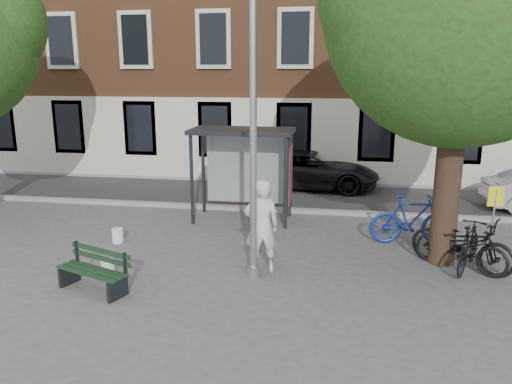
{
  "coord_description": "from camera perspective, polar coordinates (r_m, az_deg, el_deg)",
  "views": [
    {
      "loc": [
        1.63,
        -9.53,
        4.18
      ],
      "look_at": [
        -0.23,
        1.73,
        1.4
      ],
      "focal_mm": 35.0,
      "sensor_mm": 36.0,
      "label": 1
    }
  ],
  "objects": [
    {
      "name": "curb_near",
      "position": [
        15.19,
        2.87,
        -2.06
      ],
      "size": [
        40.0,
        0.25,
        0.12
      ],
      "primitive_type": "cube",
      "color": "gray",
      "rests_on": "ground"
    },
    {
      "name": "lamppost",
      "position": [
        9.77,
        -0.31,
        5.47
      ],
      "size": [
        0.28,
        0.35,
        6.11
      ],
      "color": "#9EA0A3",
      "rests_on": "ground"
    },
    {
      "name": "car_dark",
      "position": [
        18.26,
        6.29,
        2.55
      ],
      "size": [
        4.98,
        2.47,
        1.36
      ],
      "primitive_type": "imported",
      "rotation": [
        0.0,
        0.0,
        1.53
      ],
      "color": "black",
      "rests_on": "ground"
    },
    {
      "name": "curb_far",
      "position": [
        19.05,
        4.25,
        1.17
      ],
      "size": [
        40.0,
        0.25,
        0.12
      ],
      "primitive_type": "cube",
      "color": "gray",
      "rests_on": "ground"
    },
    {
      "name": "bench",
      "position": [
        10.3,
        -18.02,
        -8.74
      ],
      "size": [
        1.62,
        1.01,
        0.8
      ],
      "rotation": [
        0.0,
        0.0,
        -0.36
      ],
      "color": "#1E2328",
      "rests_on": "ground"
    },
    {
      "name": "bus_shelter",
      "position": [
        14.0,
        0.06,
        4.4
      ],
      "size": [
        2.85,
        1.45,
        2.62
      ],
      "color": "#1E2328",
      "rests_on": "ground"
    },
    {
      "name": "bike_c",
      "position": [
        11.6,
        22.4,
        -5.77
      ],
      "size": [
        2.05,
        1.64,
        1.04
      ],
      "primitive_type": "imported",
      "rotation": [
        0.0,
        0.0,
        1.01
      ],
      "color": "black",
      "rests_on": "ground"
    },
    {
      "name": "bike_b",
      "position": [
        12.87,
        17.41,
        -3.01
      ],
      "size": [
        2.13,
        0.86,
        1.24
      ],
      "primitive_type": "imported",
      "rotation": [
        0.0,
        0.0,
        1.71
      ],
      "color": "navy",
      "rests_on": "ground"
    },
    {
      "name": "bike_a",
      "position": [
        11.66,
        22.48,
        -5.35
      ],
      "size": [
        2.3,
        1.86,
        1.17
      ],
      "primitive_type": "imported",
      "rotation": [
        0.0,
        0.0,
        1.0
      ],
      "color": "black",
      "rests_on": "ground"
    },
    {
      "name": "road",
      "position": [
        17.13,
        3.64,
        -0.44
      ],
      "size": [
        40.0,
        4.0,
        0.01
      ],
      "primitive_type": "cube",
      "color": "#28282B",
      "rests_on": "ground"
    },
    {
      "name": "painter",
      "position": [
        10.48,
        0.66,
        -3.94
      ],
      "size": [
        0.84,
        0.66,
        2.01
      ],
      "primitive_type": "imported",
      "rotation": [
        0.0,
        0.0,
        3.41
      ],
      "color": "silver",
      "rests_on": "ground"
    },
    {
      "name": "bike_d",
      "position": [
        11.63,
        23.15,
        -5.75
      ],
      "size": [
        1.21,
        1.8,
        1.06
      ],
      "primitive_type": "imported",
      "rotation": [
        0.0,
        0.0,
        2.69
      ],
      "color": "black",
      "rests_on": "ground"
    },
    {
      "name": "notice_sign",
      "position": [
        11.5,
        25.55,
        -1.95
      ],
      "size": [
        0.32,
        0.08,
        1.87
      ],
      "rotation": [
        0.0,
        0.0,
        0.17
      ],
      "color": "#9EA0A3",
      "rests_on": "ground"
    },
    {
      "name": "bucket_a",
      "position": [
        10.94,
        -16.58,
        -8.36
      ],
      "size": [
        0.32,
        0.32,
        0.36
      ],
      "primitive_type": "cylinder",
      "rotation": [
        0.0,
        0.0,
        -0.17
      ],
      "color": "white",
      "rests_on": "ground"
    },
    {
      "name": "building_row",
      "position": [
        22.77,
        5.56,
        20.75
      ],
      "size": [
        30.0,
        8.0,
        14.0
      ],
      "primitive_type": "cube",
      "color": "brown",
      "rests_on": "ground"
    },
    {
      "name": "ground",
      "position": [
        10.54,
        -0.29,
        -9.69
      ],
      "size": [
        90.0,
        90.0,
        0.0
      ],
      "primitive_type": "plane",
      "color": "#4C4C4F",
      "rests_on": "ground"
    },
    {
      "name": "bucket_b",
      "position": [
        12.96,
        -15.52,
        -4.81
      ],
      "size": [
        0.32,
        0.32,
        0.36
      ],
      "primitive_type": "cylinder",
      "rotation": [
        0.0,
        0.0,
        -0.15
      ],
      "color": "white",
      "rests_on": "ground"
    }
  ]
}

